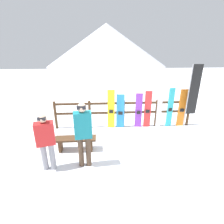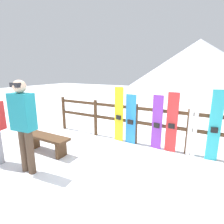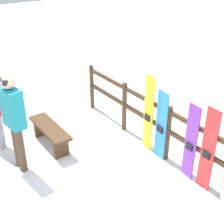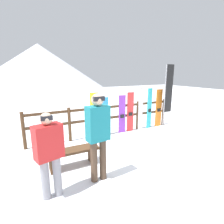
{
  "view_description": "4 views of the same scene",
  "coord_description": "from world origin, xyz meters",
  "px_view_note": "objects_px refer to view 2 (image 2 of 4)",
  "views": [
    {
      "loc": [
        -0.82,
        -4.37,
        3.11
      ],
      "look_at": [
        -0.51,
        0.92,
        1.04
      ],
      "focal_mm": 28.0,
      "sensor_mm": 36.0,
      "label": 1
    },
    {
      "loc": [
        1.64,
        -2.31,
        1.95
      ],
      "look_at": [
        -0.19,
        0.98,
        1.07
      ],
      "focal_mm": 28.0,
      "sensor_mm": 36.0,
      "label": 2
    },
    {
      "loc": [
        3.39,
        -1.68,
        3.58
      ],
      "look_at": [
        -0.41,
        1.01,
        1.11
      ],
      "focal_mm": 50.0,
      "sensor_mm": 36.0,
      "label": 3
    },
    {
      "loc": [
        -2.57,
        -3.38,
        2.19
      ],
      "look_at": [
        -0.2,
        1.18,
        1.01
      ],
      "focal_mm": 28.0,
      "sensor_mm": 36.0,
      "label": 4
    }
  ],
  "objects_px": {
    "snowboard_purple": "(157,123)",
    "ski_pair_white": "(193,122)",
    "snowboard_blue": "(131,120)",
    "snowboard_cyan": "(215,126)",
    "bench": "(46,140)",
    "person_teal": "(23,120)",
    "snowboard_red": "(172,123)",
    "snowboard_yellow": "(119,115)"
  },
  "relations": [
    {
      "from": "snowboard_purple",
      "to": "snowboard_cyan",
      "type": "xyz_separation_m",
      "value": [
        1.25,
        0.0,
        0.1
      ]
    },
    {
      "from": "ski_pair_white",
      "to": "bench",
      "type": "bearing_deg",
      "value": -153.41
    },
    {
      "from": "snowboard_blue",
      "to": "snowboard_red",
      "type": "relative_size",
      "value": 0.92
    },
    {
      "from": "person_teal",
      "to": "snowboard_yellow",
      "type": "height_order",
      "value": "person_teal"
    },
    {
      "from": "snowboard_cyan",
      "to": "snowboard_yellow",
      "type": "bearing_deg",
      "value": -180.0
    },
    {
      "from": "person_teal",
      "to": "snowboard_cyan",
      "type": "distance_m",
      "value": 3.91
    },
    {
      "from": "snowboard_blue",
      "to": "person_teal",
      "type": "bearing_deg",
      "value": -117.49
    },
    {
      "from": "snowboard_yellow",
      "to": "snowboard_cyan",
      "type": "xyz_separation_m",
      "value": [
        2.32,
        0.0,
        0.02
      ]
    },
    {
      "from": "bench",
      "to": "snowboard_purple",
      "type": "bearing_deg",
      "value": 34.22
    },
    {
      "from": "snowboard_purple",
      "to": "snowboard_cyan",
      "type": "bearing_deg",
      "value": 0.01
    },
    {
      "from": "snowboard_blue",
      "to": "ski_pair_white",
      "type": "height_order",
      "value": "ski_pair_white"
    },
    {
      "from": "snowboard_cyan",
      "to": "snowboard_blue",
      "type": "bearing_deg",
      "value": -179.99
    },
    {
      "from": "snowboard_red",
      "to": "snowboard_blue",
      "type": "bearing_deg",
      "value": -179.99
    },
    {
      "from": "person_teal",
      "to": "snowboard_yellow",
      "type": "xyz_separation_m",
      "value": [
        0.83,
        2.29,
        -0.29
      ]
    },
    {
      "from": "snowboard_red",
      "to": "snowboard_cyan",
      "type": "height_order",
      "value": "snowboard_cyan"
    },
    {
      "from": "snowboard_purple",
      "to": "ski_pair_white",
      "type": "xyz_separation_m",
      "value": [
        0.82,
        0.0,
        0.15
      ]
    },
    {
      "from": "snowboard_yellow",
      "to": "snowboard_cyan",
      "type": "bearing_deg",
      "value": 0.0
    },
    {
      "from": "bench",
      "to": "snowboard_red",
      "type": "distance_m",
      "value": 3.06
    },
    {
      "from": "snowboard_blue",
      "to": "snowboard_cyan",
      "type": "xyz_separation_m",
      "value": [
        1.96,
        0.0,
        0.11
      ]
    },
    {
      "from": "snowboard_purple",
      "to": "snowboard_cyan",
      "type": "relative_size",
      "value": 0.88
    },
    {
      "from": "snowboard_purple",
      "to": "bench",
      "type": "bearing_deg",
      "value": -145.78
    },
    {
      "from": "bench",
      "to": "snowboard_yellow",
      "type": "bearing_deg",
      "value": 52.38
    },
    {
      "from": "ski_pair_white",
      "to": "snowboard_yellow",
      "type": "bearing_deg",
      "value": -179.9
    },
    {
      "from": "person_teal",
      "to": "snowboard_red",
      "type": "height_order",
      "value": "person_teal"
    },
    {
      "from": "person_teal",
      "to": "snowboard_purple",
      "type": "height_order",
      "value": "person_teal"
    },
    {
      "from": "snowboard_purple",
      "to": "ski_pair_white",
      "type": "relative_size",
      "value": 0.83
    },
    {
      "from": "bench",
      "to": "ski_pair_white",
      "type": "height_order",
      "value": "ski_pair_white"
    },
    {
      "from": "snowboard_blue",
      "to": "snowboard_red",
      "type": "height_order",
      "value": "snowboard_red"
    },
    {
      "from": "ski_pair_white",
      "to": "snowboard_cyan",
      "type": "xyz_separation_m",
      "value": [
        0.43,
        -0.0,
        -0.05
      ]
    },
    {
      "from": "snowboard_red",
      "to": "person_teal",
      "type": "bearing_deg",
      "value": -134.63
    },
    {
      "from": "ski_pair_white",
      "to": "snowboard_cyan",
      "type": "bearing_deg",
      "value": -0.45
    },
    {
      "from": "bench",
      "to": "person_teal",
      "type": "distance_m",
      "value": 1.11
    },
    {
      "from": "bench",
      "to": "snowboard_red",
      "type": "height_order",
      "value": "snowboard_red"
    },
    {
      "from": "person_teal",
      "to": "snowboard_purple",
      "type": "distance_m",
      "value": 3.0
    },
    {
      "from": "snowboard_red",
      "to": "snowboard_cyan",
      "type": "bearing_deg",
      "value": 0.01
    },
    {
      "from": "snowboard_purple",
      "to": "snowboard_blue",
      "type": "bearing_deg",
      "value": -180.0
    },
    {
      "from": "snowboard_yellow",
      "to": "snowboard_red",
      "type": "distance_m",
      "value": 1.43
    },
    {
      "from": "snowboard_blue",
      "to": "snowboard_cyan",
      "type": "distance_m",
      "value": 1.96
    },
    {
      "from": "person_teal",
      "to": "snowboard_purple",
      "type": "xyz_separation_m",
      "value": [
        1.91,
        2.29,
        -0.37
      ]
    },
    {
      "from": "snowboard_blue",
      "to": "ski_pair_white",
      "type": "xyz_separation_m",
      "value": [
        1.53,
        0.0,
        0.16
      ]
    },
    {
      "from": "snowboard_blue",
      "to": "snowboard_red",
      "type": "distance_m",
      "value": 1.07
    },
    {
      "from": "bench",
      "to": "snowboard_purple",
      "type": "xyz_separation_m",
      "value": [
        2.26,
        1.54,
        0.37
      ]
    }
  ]
}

